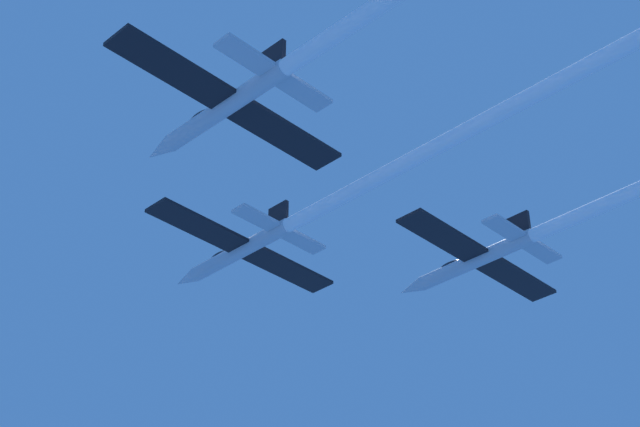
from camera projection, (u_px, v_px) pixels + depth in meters
jet_lead at (335, 200)px, 75.11m from camera, size 17.69×43.46×2.93m
jet_left_wing at (326, 40)px, 59.77m from camera, size 17.69×39.84×2.93m
jet_right_wing at (570, 219)px, 76.55m from camera, size 17.69×39.69×2.93m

